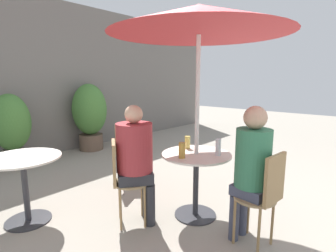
{
  "coord_description": "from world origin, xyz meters",
  "views": [
    {
      "loc": [
        -2.34,
        -1.3,
        1.48
      ],
      "look_at": [
        -0.12,
        0.63,
        0.96
      ],
      "focal_mm": 28.0,
      "sensor_mm": 36.0,
      "label": 1
    }
  ],
  "objects_px": {
    "potted_plant_0": "(11,127)",
    "cafe_table_far": "(24,175)",
    "seated_person_0": "(136,155)",
    "beer_glass_1": "(218,147)",
    "cafe_table_near": "(196,171)",
    "bistro_chair_0": "(123,175)",
    "bistro_chair_2": "(135,127)",
    "bistro_chair_1": "(264,192)",
    "potted_plant_1": "(90,114)",
    "bistro_chair_3": "(127,147)",
    "beer_glass_2": "(187,142)",
    "umbrella": "(199,20)",
    "seated_person_1": "(251,163)",
    "beer_glass_0": "(182,150)"
  },
  "relations": [
    {
      "from": "bistro_chair_2",
      "to": "seated_person_1",
      "type": "xyz_separation_m",
      "value": [
        -1.34,
        -3.03,
        0.22
      ]
    },
    {
      "from": "cafe_table_far",
      "to": "bistro_chair_0",
      "type": "height_order",
      "value": "bistro_chair_0"
    },
    {
      "from": "seated_person_0",
      "to": "beer_glass_1",
      "type": "height_order",
      "value": "seated_person_0"
    },
    {
      "from": "seated_person_1",
      "to": "potted_plant_1",
      "type": "relative_size",
      "value": 0.91
    },
    {
      "from": "beer_glass_2",
      "to": "umbrella",
      "type": "distance_m",
      "value": 1.29
    },
    {
      "from": "bistro_chair_0",
      "to": "bistro_chair_3",
      "type": "distance_m",
      "value": 1.09
    },
    {
      "from": "seated_person_1",
      "to": "beer_glass_1",
      "type": "bearing_deg",
      "value": -104.17
    },
    {
      "from": "potted_plant_0",
      "to": "bistro_chair_0",
      "type": "bearing_deg",
      "value": -87.85
    },
    {
      "from": "bistro_chair_2",
      "to": "seated_person_0",
      "type": "distance_m",
      "value": 2.7
    },
    {
      "from": "cafe_table_near",
      "to": "seated_person_0",
      "type": "relative_size",
      "value": 0.6
    },
    {
      "from": "seated_person_0",
      "to": "beer_glass_2",
      "type": "distance_m",
      "value": 0.65
    },
    {
      "from": "cafe_table_near",
      "to": "potted_plant_1",
      "type": "height_order",
      "value": "potted_plant_1"
    },
    {
      "from": "cafe_table_far",
      "to": "potted_plant_0",
      "type": "distance_m",
      "value": 2.01
    },
    {
      "from": "bistro_chair_3",
      "to": "potted_plant_1",
      "type": "bearing_deg",
      "value": 44.54
    },
    {
      "from": "cafe_table_far",
      "to": "bistro_chair_1",
      "type": "relative_size",
      "value": 0.85
    },
    {
      "from": "seated_person_1",
      "to": "bistro_chair_3",
      "type": "bearing_deg",
      "value": -88.82
    },
    {
      "from": "bistro_chair_0",
      "to": "beer_glass_1",
      "type": "height_order",
      "value": "beer_glass_1"
    },
    {
      "from": "beer_glass_0",
      "to": "cafe_table_far",
      "type": "bearing_deg",
      "value": 129.84
    },
    {
      "from": "bistro_chair_1",
      "to": "beer_glass_2",
      "type": "relative_size",
      "value": 6.2
    },
    {
      "from": "potted_plant_1",
      "to": "umbrella",
      "type": "distance_m",
      "value": 3.61
    },
    {
      "from": "bistro_chair_2",
      "to": "seated_person_1",
      "type": "height_order",
      "value": "seated_person_1"
    },
    {
      "from": "bistro_chair_0",
      "to": "potted_plant_0",
      "type": "distance_m",
      "value": 2.73
    },
    {
      "from": "cafe_table_near",
      "to": "seated_person_1",
      "type": "distance_m",
      "value": 0.68
    },
    {
      "from": "cafe_table_near",
      "to": "bistro_chair_3",
      "type": "xyz_separation_m",
      "value": [
        0.1,
        1.27,
        0.02
      ]
    },
    {
      "from": "bistro_chair_0",
      "to": "bistro_chair_3",
      "type": "relative_size",
      "value": 1.0
    },
    {
      "from": "seated_person_1",
      "to": "beer_glass_0",
      "type": "distance_m",
      "value": 0.67
    },
    {
      "from": "bistro_chair_3",
      "to": "potted_plant_0",
      "type": "xyz_separation_m",
      "value": [
        -0.83,
        1.92,
        0.18
      ]
    },
    {
      "from": "potted_plant_0",
      "to": "seated_person_0",
      "type": "bearing_deg",
      "value": -85.61
    },
    {
      "from": "bistro_chair_2",
      "to": "bistro_chair_0",
      "type": "bearing_deg",
      "value": 119.53
    },
    {
      "from": "bistro_chair_1",
      "to": "potted_plant_1",
      "type": "xyz_separation_m",
      "value": [
        0.89,
        4.05,
        0.24
      ]
    },
    {
      "from": "cafe_table_near",
      "to": "bistro_chair_1",
      "type": "bearing_deg",
      "value": -96.42
    },
    {
      "from": "potted_plant_0",
      "to": "seated_person_1",
      "type": "bearing_deg",
      "value": -80.25
    },
    {
      "from": "bistro_chair_1",
      "to": "bistro_chair_3",
      "type": "distance_m",
      "value": 2.05
    },
    {
      "from": "bistro_chair_2",
      "to": "potted_plant_0",
      "type": "distance_m",
      "value": 2.15
    },
    {
      "from": "beer_glass_1",
      "to": "potted_plant_1",
      "type": "distance_m",
      "value": 3.56
    },
    {
      "from": "cafe_table_near",
      "to": "bistro_chair_1",
      "type": "relative_size",
      "value": 0.84
    },
    {
      "from": "bistro_chair_0",
      "to": "bistro_chair_2",
      "type": "distance_m",
      "value": 2.71
    },
    {
      "from": "cafe_table_near",
      "to": "umbrella",
      "type": "xyz_separation_m",
      "value": [
        0.0,
        0.0,
        1.53
      ]
    },
    {
      "from": "cafe_table_near",
      "to": "seated_person_0",
      "type": "xyz_separation_m",
      "value": [
        -0.51,
        0.38,
        0.21
      ]
    },
    {
      "from": "bistro_chair_3",
      "to": "beer_glass_0",
      "type": "relative_size",
      "value": 5.53
    },
    {
      "from": "bistro_chair_2",
      "to": "bistro_chair_3",
      "type": "bearing_deg",
      "value": 117.95
    },
    {
      "from": "potted_plant_0",
      "to": "cafe_table_far",
      "type": "bearing_deg",
      "value": -105.54
    },
    {
      "from": "cafe_table_near",
      "to": "bistro_chair_0",
      "type": "relative_size",
      "value": 0.84
    },
    {
      "from": "cafe_table_near",
      "to": "cafe_table_far",
      "type": "bearing_deg",
      "value": 135.04
    },
    {
      "from": "beer_glass_2",
      "to": "potted_plant_0",
      "type": "distance_m",
      "value": 3.1
    },
    {
      "from": "bistro_chair_0",
      "to": "bistro_chair_2",
      "type": "relative_size",
      "value": 1.0
    },
    {
      "from": "beer_glass_0",
      "to": "beer_glass_2",
      "type": "height_order",
      "value": "beer_glass_0"
    },
    {
      "from": "bistro_chair_1",
      "to": "potted_plant_0",
      "type": "bearing_deg",
      "value": -74.38
    },
    {
      "from": "beer_glass_1",
      "to": "potted_plant_1",
      "type": "relative_size",
      "value": 0.13
    },
    {
      "from": "beer_glass_0",
      "to": "potted_plant_1",
      "type": "distance_m",
      "value": 3.42
    }
  ]
}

